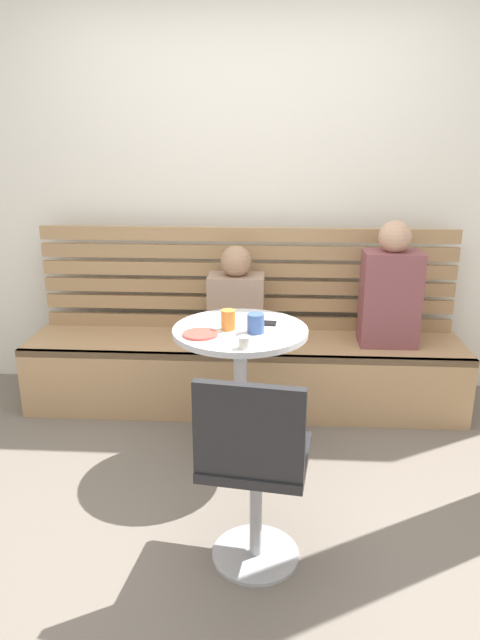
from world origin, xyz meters
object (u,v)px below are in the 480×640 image
(booth_bench, at_px, (244,373))
(phone_on_table, at_px, (263,323))
(white_chair, at_px, (254,466))
(cup_tumbler_orange, at_px, (228,320))
(person_adult, at_px, (390,290))
(person_child_left, at_px, (236,299))
(cup_espresso_small, at_px, (245,342))
(plate_small, at_px, (200,334))
(cafe_table, at_px, (240,369))
(cup_mug_blue, at_px, (256,323))

(booth_bench, xyz_separation_m, phone_on_table, (0.12, -0.56, 0.52))
(white_chair, bearing_deg, cup_tumbler_orange, 101.34)
(booth_bench, height_order, person_adult, person_adult)
(booth_bench, distance_m, person_child_left, 0.48)
(person_child_left, distance_m, cup_espresso_small, 0.96)
(booth_bench, height_order, cup_espresso_small, cup_espresso_small)
(booth_bench, relative_size, white_chair, 3.18)
(booth_bench, distance_m, plate_small, 0.94)
(cafe_table, height_order, white_chair, white_chair)
(white_chair, distance_m, phone_on_table, 0.93)
(white_chair, xyz_separation_m, cup_tumbler_orange, (-0.16, 0.79, 0.33))
(person_child_left, relative_size, plate_small, 3.47)
(plate_small, distance_m, phone_on_table, 0.36)
(booth_bench, xyz_separation_m, cafe_table, (0.01, -0.64, 0.30))
(cup_mug_blue, relative_size, plate_small, 0.56)
(white_chair, bearing_deg, cafe_table, 97.05)
(booth_bench, height_order, cup_tumbler_orange, cup_tumbler_orange)
(white_chair, distance_m, person_adult, 1.67)
(cafe_table, bearing_deg, white_chair, -82.95)
(person_child_left, distance_m, cup_tumbler_orange, 0.70)
(cup_espresso_small, bearing_deg, cup_tumbler_orange, 110.18)
(person_child_left, distance_m, plate_small, 0.80)
(booth_bench, relative_size, person_child_left, 4.58)
(phone_on_table, bearing_deg, cup_mug_blue, 172.61)
(cafe_table, relative_size, plate_small, 4.35)
(booth_bench, relative_size, person_adult, 3.58)
(white_chair, height_order, cup_tumbler_orange, white_chair)
(person_adult, bearing_deg, cup_tumbler_orange, -144.21)
(person_child_left, height_order, cup_mug_blue, person_child_left)
(cafe_table, distance_m, cup_mug_blue, 0.29)
(white_chair, xyz_separation_m, person_adult, (0.76, 1.45, 0.31))
(person_child_left, bearing_deg, booth_bench, -32.87)
(cup_tumbler_orange, relative_size, plate_small, 0.59)
(plate_small, bearing_deg, phone_on_table, 33.65)
(cafe_table, xyz_separation_m, cup_espresso_small, (0.04, -0.28, 0.25))
(booth_bench, bearing_deg, white_chair, -85.46)
(person_adult, xyz_separation_m, cup_mug_blue, (-0.78, -0.70, 0.01))
(person_adult, xyz_separation_m, phone_on_table, (-0.75, -0.56, -0.03))
(booth_bench, xyz_separation_m, cup_tumbler_orange, (-0.04, -0.66, 0.57))
(person_adult, relative_size, person_child_left, 1.28)
(phone_on_table, bearing_deg, white_chair, -175.54)
(person_child_left, bearing_deg, cafe_table, -84.38)
(booth_bench, xyz_separation_m, cup_mug_blue, (0.09, -0.70, 0.57))
(booth_bench, height_order, cup_mug_blue, cup_mug_blue)
(booth_bench, relative_size, cup_tumbler_orange, 27.00)
(person_adult, height_order, cup_tumbler_orange, person_adult)
(booth_bench, height_order, plate_small, plate_small)
(white_chair, xyz_separation_m, person_child_left, (-0.17, 1.49, 0.23))
(cup_tumbler_orange, distance_m, plate_small, 0.17)
(person_child_left, xyz_separation_m, cup_espresso_small, (0.10, -0.95, 0.07))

